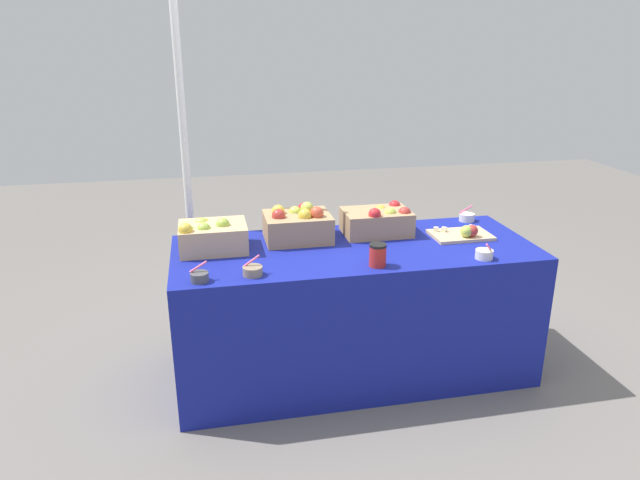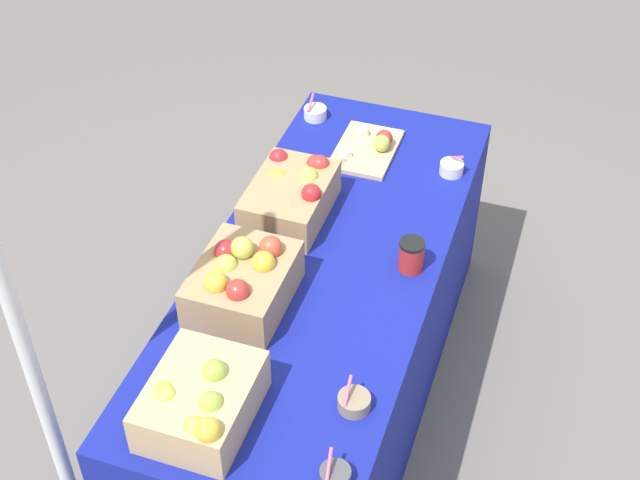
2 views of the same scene
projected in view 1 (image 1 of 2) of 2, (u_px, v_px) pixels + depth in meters
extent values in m
plane|color=slate|center=(352.00, 369.00, 3.31)|extent=(10.00, 10.00, 0.00)
cube|color=navy|center=(354.00, 310.00, 3.19)|extent=(1.90, 0.76, 0.74)
cube|color=tan|center=(213.00, 237.00, 3.00)|extent=(0.34, 0.27, 0.14)
sphere|color=#B2C64C|center=(201.00, 224.00, 3.04)|extent=(0.07, 0.07, 0.07)
sphere|color=gold|center=(185.00, 230.00, 2.87)|extent=(0.07, 0.07, 0.07)
sphere|color=gold|center=(204.00, 225.00, 3.06)|extent=(0.07, 0.07, 0.07)
sphere|color=#99B742|center=(204.00, 230.00, 2.92)|extent=(0.07, 0.07, 0.07)
sphere|color=#99B742|center=(223.00, 225.00, 2.97)|extent=(0.07, 0.07, 0.07)
sphere|color=#B2C64C|center=(188.00, 232.00, 2.92)|extent=(0.07, 0.07, 0.07)
cube|color=tan|center=(297.00, 227.00, 3.15)|extent=(0.35, 0.28, 0.14)
sphere|color=gold|center=(305.00, 215.00, 3.07)|extent=(0.07, 0.07, 0.07)
sphere|color=red|center=(304.00, 209.00, 3.20)|extent=(0.07, 0.07, 0.07)
sphere|color=gold|center=(278.00, 211.00, 3.14)|extent=(0.07, 0.07, 0.07)
sphere|color=#B2C64C|center=(307.00, 208.00, 3.15)|extent=(0.07, 0.07, 0.07)
sphere|color=#B2332D|center=(279.00, 216.00, 3.07)|extent=(0.07, 0.07, 0.07)
sphere|color=#B2C64C|center=(295.00, 213.00, 3.17)|extent=(0.07, 0.07, 0.07)
sphere|color=#D14C33|center=(317.00, 213.00, 3.08)|extent=(0.07, 0.07, 0.07)
cube|color=tan|center=(376.00, 222.00, 3.25)|extent=(0.37, 0.26, 0.13)
sphere|color=#B2C64C|center=(390.00, 214.00, 3.20)|extent=(0.07, 0.07, 0.07)
sphere|color=#B2332D|center=(404.00, 213.00, 3.21)|extent=(0.07, 0.07, 0.07)
sphere|color=red|center=(375.00, 214.00, 3.13)|extent=(0.07, 0.07, 0.07)
sphere|color=gold|center=(380.00, 211.00, 3.30)|extent=(0.07, 0.07, 0.07)
sphere|color=red|center=(395.00, 206.00, 3.34)|extent=(0.07, 0.07, 0.07)
sphere|color=#B2332D|center=(405.00, 213.00, 3.20)|extent=(0.07, 0.07, 0.07)
cube|color=#D1B284|center=(460.00, 235.00, 3.22)|extent=(0.32, 0.22, 0.02)
cube|color=beige|center=(471.00, 228.00, 3.26)|extent=(0.04, 0.04, 0.03)
cube|color=beige|center=(436.00, 229.00, 3.25)|extent=(0.03, 0.03, 0.02)
cube|color=beige|center=(444.00, 229.00, 3.24)|extent=(0.04, 0.04, 0.03)
sphere|color=#B2C64C|center=(466.00, 231.00, 3.15)|extent=(0.07, 0.07, 0.07)
sphere|color=#B2332D|center=(472.00, 231.00, 3.16)|extent=(0.07, 0.07, 0.07)
cylinder|color=silver|center=(467.00, 217.00, 3.48)|extent=(0.09, 0.09, 0.05)
cylinder|color=#EA598C|center=(466.00, 209.00, 3.48)|extent=(0.08, 0.02, 0.04)
cylinder|color=gray|center=(253.00, 271.00, 2.70)|extent=(0.09, 0.09, 0.04)
cylinder|color=#EA598C|center=(252.00, 261.00, 2.70)|extent=(0.08, 0.02, 0.06)
cylinder|color=silver|center=(484.00, 254.00, 2.90)|extent=(0.09, 0.09, 0.05)
cylinder|color=#EA598C|center=(488.00, 247.00, 2.87)|extent=(0.06, 0.06, 0.06)
cylinder|color=#4C4C51|center=(200.00, 277.00, 2.63)|extent=(0.08, 0.08, 0.04)
cylinder|color=#EA598C|center=(198.00, 267.00, 2.63)|extent=(0.08, 0.02, 0.05)
cylinder|color=red|center=(378.00, 256.00, 2.80)|extent=(0.08, 0.08, 0.10)
cylinder|color=black|center=(378.00, 245.00, 2.78)|extent=(0.08, 0.08, 0.01)
cylinder|color=white|center=(185.00, 160.00, 3.27)|extent=(0.04, 0.04, 2.26)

